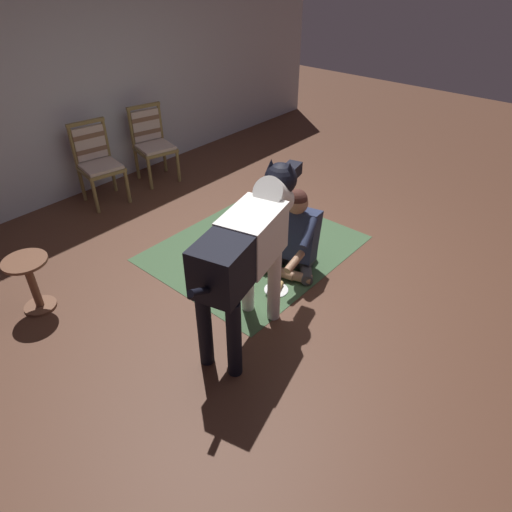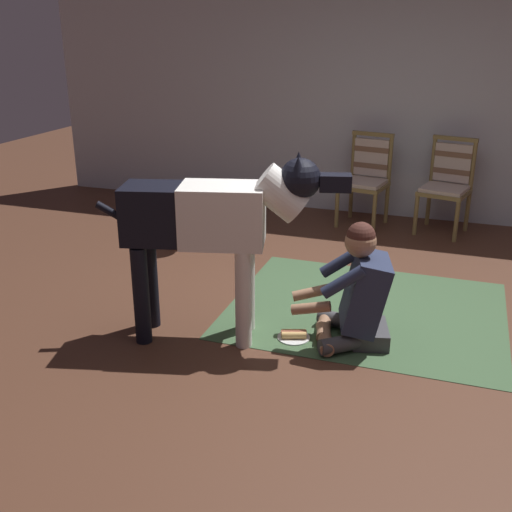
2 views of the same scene
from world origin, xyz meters
name	(u,v)px [view 2 (image 2 of 2)]	position (x,y,z in m)	size (l,w,h in m)	color
ground_plane	(354,330)	(0.00, 0.00, 0.00)	(14.95, 14.95, 0.00)	#503021
back_wall	(411,100)	(0.00, 3.00, 1.30)	(8.64, 0.10, 2.60)	#B1B6C0
area_rug	(366,309)	(0.03, 0.36, 0.00)	(2.06, 1.71, 0.01)	#3D5A39
dining_chair_left_of_pair	(367,175)	(-0.36, 2.57, 0.54)	(0.54, 0.54, 0.98)	olive
dining_chair_right_of_pair	(448,181)	(0.48, 2.57, 0.54)	(0.55, 0.55, 0.98)	olive
person_sitting_on_floor	(357,294)	(0.03, -0.16, 0.36)	(0.73, 0.58, 0.86)	#404044
large_dog	(213,221)	(-0.91, -0.40, 0.85)	(1.65, 0.59, 1.31)	silver
hot_dog_on_plate	(294,335)	(-0.38, -0.26, 0.03)	(0.23, 0.23, 0.06)	silver
round_side_table	(179,217)	(-1.95, 1.21, 0.31)	(0.37, 0.37, 0.52)	brown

